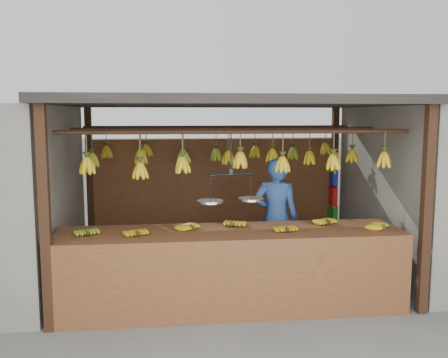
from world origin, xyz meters
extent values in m
plane|color=#5B5B57|center=(0.00, 0.00, 0.00)|extent=(80.00, 80.00, 0.00)
cube|color=black|center=(-2.00, -1.50, 1.15)|extent=(0.10, 0.10, 2.30)
cube|color=black|center=(2.00, -1.50, 1.15)|extent=(0.10, 0.10, 2.30)
cube|color=black|center=(-2.00, 1.50, 1.15)|extent=(0.10, 0.10, 2.30)
cube|color=black|center=(2.00, 1.50, 1.15)|extent=(0.10, 0.10, 2.30)
cube|color=black|center=(0.00, 0.00, 2.35)|extent=(4.30, 3.30, 0.10)
cylinder|color=black|center=(0.00, -1.00, 2.00)|extent=(4.00, 0.05, 0.05)
cylinder|color=black|center=(0.00, 0.00, 2.00)|extent=(4.00, 0.05, 0.05)
cylinder|color=black|center=(0.00, 1.00, 2.00)|extent=(4.00, 0.05, 0.05)
cube|color=brown|center=(0.00, 1.50, 0.90)|extent=(4.00, 0.06, 1.80)
cube|color=brown|center=(-0.09, -1.10, 0.86)|extent=(3.87, 0.86, 0.08)
cube|color=brown|center=(-0.09, -1.53, 0.45)|extent=(3.87, 0.04, 0.90)
cube|color=black|center=(-1.93, -1.48, 0.41)|extent=(0.07, 0.07, 0.82)
cube|color=black|center=(1.74, -1.48, 0.41)|extent=(0.07, 0.07, 0.82)
cube|color=black|center=(-1.93, -0.72, 0.41)|extent=(0.07, 0.07, 0.82)
cube|color=black|center=(1.74, -0.72, 0.41)|extent=(0.07, 0.07, 0.82)
ellipsoid|color=#92A523|center=(-1.63, -1.20, 0.93)|extent=(0.26, 0.29, 0.06)
ellipsoid|color=gold|center=(-1.10, -1.29, 0.93)|extent=(0.26, 0.29, 0.06)
ellipsoid|color=gold|center=(-0.51, -1.05, 0.93)|extent=(0.30, 0.30, 0.06)
ellipsoid|color=gold|center=(-0.04, -0.96, 0.93)|extent=(0.25, 0.29, 0.06)
ellipsoid|color=gold|center=(0.53, -1.29, 0.93)|extent=(0.22, 0.27, 0.06)
ellipsoid|color=gold|center=(1.10, -0.97, 0.93)|extent=(0.26, 0.29, 0.06)
ellipsoid|color=gold|center=(1.64, -1.27, 0.93)|extent=(0.30, 0.30, 0.06)
ellipsoid|color=gold|center=(-1.65, -1.00, 1.64)|extent=(0.16, 0.16, 0.28)
ellipsoid|color=gold|center=(-1.08, -0.96, 1.57)|extent=(0.16, 0.16, 0.28)
ellipsoid|color=gold|center=(-0.62, -0.97, 1.63)|extent=(0.16, 0.16, 0.28)
ellipsoid|color=gold|center=(0.04, -0.96, 1.68)|extent=(0.16, 0.16, 0.28)
ellipsoid|color=gold|center=(0.52, -0.99, 1.63)|extent=(0.16, 0.16, 0.28)
ellipsoid|color=gold|center=(1.11, -1.02, 1.65)|extent=(0.16, 0.16, 0.28)
ellipsoid|color=gold|center=(1.71, -1.03, 1.67)|extent=(0.16, 0.16, 0.28)
ellipsoid|color=#92A523|center=(-1.74, 0.01, 1.61)|extent=(0.16, 0.16, 0.28)
ellipsoid|color=gold|center=(-1.12, 0.03, 1.64)|extent=(0.16, 0.16, 0.28)
ellipsoid|color=#92A523|center=(-0.57, -0.01, 1.65)|extent=(0.16, 0.16, 0.28)
ellipsoid|color=gold|center=(0.02, 0.04, 1.62)|extent=(0.16, 0.16, 0.28)
ellipsoid|color=gold|center=(0.61, -0.04, 1.65)|extent=(0.16, 0.16, 0.28)
ellipsoid|color=gold|center=(1.14, 0.05, 1.61)|extent=(0.16, 0.16, 0.28)
ellipsoid|color=gold|center=(1.74, 0.03, 1.63)|extent=(0.16, 0.16, 0.28)
ellipsoid|color=gold|center=(-1.67, 1.05, 1.63)|extent=(0.16, 0.16, 0.28)
ellipsoid|color=gold|center=(-1.09, 1.05, 1.65)|extent=(0.16, 0.16, 0.28)
ellipsoid|color=gold|center=(-0.54, 1.04, 1.56)|extent=(0.16, 0.16, 0.28)
ellipsoid|color=#92A523|center=(-0.04, 0.97, 1.58)|extent=(0.16, 0.16, 0.28)
ellipsoid|color=gold|center=(0.56, 0.97, 1.62)|extent=(0.16, 0.16, 0.28)
ellipsoid|color=#92A523|center=(1.15, 0.99, 1.59)|extent=(0.16, 0.16, 0.28)
ellipsoid|color=gold|center=(1.67, 0.97, 1.67)|extent=(0.16, 0.16, 0.28)
cylinder|color=black|center=(-0.07, -1.00, 1.76)|extent=(0.02, 0.02, 0.48)
cylinder|color=black|center=(-0.07, -1.00, 1.52)|extent=(0.53, 0.14, 0.02)
cylinder|color=silver|center=(-0.31, -1.05, 1.22)|extent=(0.29, 0.29, 0.02)
cylinder|color=silver|center=(0.16, -0.95, 1.22)|extent=(0.29, 0.29, 0.02)
imported|color=#3359A5|center=(0.66, -0.10, 0.81)|extent=(0.68, 0.54, 1.62)
cube|color=yellow|center=(1.94, 1.35, 1.41)|extent=(0.08, 0.26, 0.34)
cube|color=#1426BF|center=(1.94, 1.35, 1.21)|extent=(0.08, 0.26, 0.34)
cube|color=red|center=(1.94, 1.35, 0.84)|extent=(0.08, 0.26, 0.34)
cube|color=#199926|center=(1.94, 1.35, 0.53)|extent=(0.08, 0.26, 0.34)
camera|label=1|loc=(-0.80, -6.52, 2.20)|focal=40.00mm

